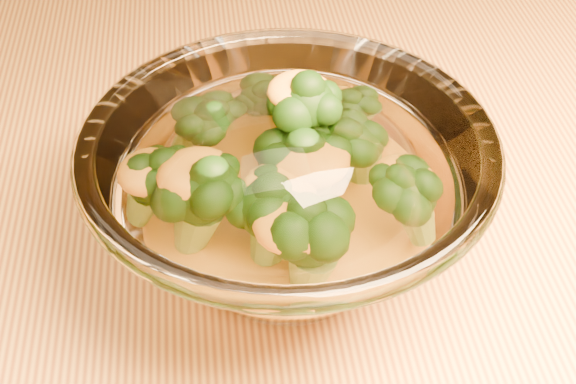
{
  "coord_description": "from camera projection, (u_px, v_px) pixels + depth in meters",
  "views": [
    {
      "loc": [
        -0.05,
        -0.36,
        1.13
      ],
      "look_at": [
        -0.01,
        -0.01,
        0.81
      ],
      "focal_mm": 50.0,
      "sensor_mm": 36.0,
      "label": 1
    }
  ],
  "objects": [
    {
      "name": "broccoli_heap",
      "position": [
        280.0,
        173.0,
        0.48
      ],
      "size": [
        0.17,
        0.16,
        0.09
      ],
      "color": "black",
      "rests_on": "cheese_sauce"
    },
    {
      "name": "table",
      "position": [
        302.0,
        342.0,
        0.6
      ],
      "size": [
        1.2,
        0.8,
        0.75
      ],
      "color": "#B68836",
      "rests_on": "ground"
    },
    {
      "name": "cheese_sauce",
      "position": [
        288.0,
        225.0,
        0.5
      ],
      "size": [
        0.12,
        0.12,
        0.03
      ],
      "primitive_type": "ellipsoid",
      "color": "orange",
      "rests_on": "glass_bowl"
    },
    {
      "name": "glass_bowl",
      "position": [
        288.0,
        198.0,
        0.48
      ],
      "size": [
        0.24,
        0.24,
        0.11
      ],
      "color": "white",
      "rests_on": "table"
    }
  ]
}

